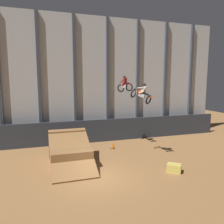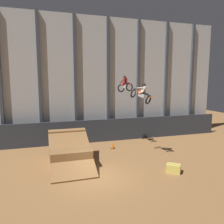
{
  "view_description": "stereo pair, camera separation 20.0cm",
  "coord_description": "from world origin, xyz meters",
  "px_view_note": "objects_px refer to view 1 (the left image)",
  "views": [
    {
      "loc": [
        -3.11,
        -12.68,
        5.98
      ],
      "look_at": [
        2.44,
        4.76,
        3.43
      ],
      "focal_mm": 35.0,
      "sensor_mm": 36.0,
      "label": 1
    },
    {
      "loc": [
        -2.92,
        -12.74,
        5.98
      ],
      "look_at": [
        2.44,
        4.76,
        3.43
      ],
      "focal_mm": 35.0,
      "sensor_mm": 36.0,
      "label": 2
    }
  ],
  "objects_px": {
    "hay_bale_trackside": "(174,168)",
    "traffic_cone_near_ramp": "(113,145)",
    "dirt_ramp": "(70,152)",
    "rider_bike_left_air": "(125,85)",
    "rider_bike_right_air": "(142,94)"
  },
  "relations": [
    {
      "from": "dirt_ramp",
      "to": "rider_bike_right_air",
      "type": "height_order",
      "value": "rider_bike_right_air"
    },
    {
      "from": "rider_bike_right_air",
      "to": "hay_bale_trackside",
      "type": "xyz_separation_m",
      "value": [
        0.84,
        -3.38,
        -4.78
      ]
    },
    {
      "from": "traffic_cone_near_ramp",
      "to": "hay_bale_trackside",
      "type": "relative_size",
      "value": 0.54
    },
    {
      "from": "rider_bike_right_air",
      "to": "traffic_cone_near_ramp",
      "type": "bearing_deg",
      "value": 82.69
    },
    {
      "from": "traffic_cone_near_ramp",
      "to": "hay_bale_trackside",
      "type": "distance_m",
      "value": 6.62
    },
    {
      "from": "rider_bike_right_air",
      "to": "rider_bike_left_air",
      "type": "bearing_deg",
      "value": 58.69
    },
    {
      "from": "dirt_ramp",
      "to": "traffic_cone_near_ramp",
      "type": "distance_m",
      "value": 4.73
    },
    {
      "from": "rider_bike_left_air",
      "to": "rider_bike_right_air",
      "type": "bearing_deg",
      "value": -98.43
    },
    {
      "from": "hay_bale_trackside",
      "to": "traffic_cone_near_ramp",
      "type": "bearing_deg",
      "value": 110.29
    },
    {
      "from": "traffic_cone_near_ramp",
      "to": "rider_bike_left_air",
      "type": "bearing_deg",
      "value": 15.79
    },
    {
      "from": "hay_bale_trackside",
      "to": "dirt_ramp",
      "type": "bearing_deg",
      "value": 148.59
    },
    {
      "from": "dirt_ramp",
      "to": "rider_bike_left_air",
      "type": "distance_m",
      "value": 7.74
    },
    {
      "from": "dirt_ramp",
      "to": "traffic_cone_near_ramp",
      "type": "bearing_deg",
      "value": 29.47
    },
    {
      "from": "rider_bike_left_air",
      "to": "hay_bale_trackside",
      "type": "bearing_deg",
      "value": -92.88
    },
    {
      "from": "rider_bike_left_air",
      "to": "traffic_cone_near_ramp",
      "type": "bearing_deg",
      "value": -175.91
    }
  ]
}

